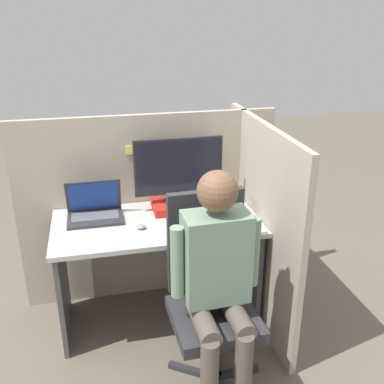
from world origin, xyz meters
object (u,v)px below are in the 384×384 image
(laptop, at_px, (95,211))
(office_chair, at_px, (210,290))
(carrot_toy, at_px, (199,230))
(person, at_px, (218,274))
(paper_box, at_px, (179,205))
(monitor, at_px, (179,169))
(coffee_mug, at_px, (230,197))
(stapler, at_px, (242,209))

(laptop, bearing_deg, office_chair, -47.77)
(carrot_toy, height_order, person, person)
(paper_box, bearing_deg, carrot_toy, -82.22)
(paper_box, distance_m, monitor, 0.26)
(carrot_toy, bearing_deg, person, -91.87)
(office_chair, xyz_separation_m, coffee_mug, (0.33, 0.69, 0.25))
(paper_box, bearing_deg, office_chair, -86.57)
(coffee_mug, bearing_deg, laptop, -178.08)
(laptop, bearing_deg, carrot_toy, -29.77)
(carrot_toy, height_order, office_chair, office_chair)
(laptop, height_order, carrot_toy, laptop)
(laptop, distance_m, carrot_toy, 0.70)
(paper_box, distance_m, office_chair, 0.72)
(monitor, height_order, person, person)
(laptop, relative_size, office_chair, 0.32)
(laptop, distance_m, person, 1.02)
(paper_box, relative_size, person, 0.27)
(paper_box, distance_m, person, 0.85)
(laptop, bearing_deg, paper_box, 2.04)
(paper_box, xyz_separation_m, carrot_toy, (0.05, -0.37, -0.01))
(stapler, xyz_separation_m, office_chair, (-0.36, -0.54, -0.22))
(carrot_toy, bearing_deg, stapler, 32.70)
(stapler, relative_size, carrot_toy, 0.85)
(office_chair, bearing_deg, laptop, 132.23)
(coffee_mug, bearing_deg, person, -111.12)
(person, distance_m, coffee_mug, 0.92)
(person, bearing_deg, stapler, 62.58)
(carrot_toy, relative_size, office_chair, 0.14)
(monitor, bearing_deg, carrot_toy, -82.28)
(paper_box, bearing_deg, person, -87.65)
(person, bearing_deg, carrot_toy, 88.13)
(monitor, distance_m, stapler, 0.50)
(paper_box, bearing_deg, stapler, -19.94)
(carrot_toy, relative_size, person, 0.12)
(paper_box, bearing_deg, laptop, -177.96)
(laptop, xyz_separation_m, coffee_mug, (0.92, 0.03, -0.00))
(coffee_mug, bearing_deg, stapler, -78.13)
(office_chair, bearing_deg, person, -92.08)
(person, bearing_deg, office_chair, 87.92)
(paper_box, relative_size, stapler, 2.72)
(office_chair, relative_size, person, 0.84)
(monitor, height_order, stapler, monitor)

